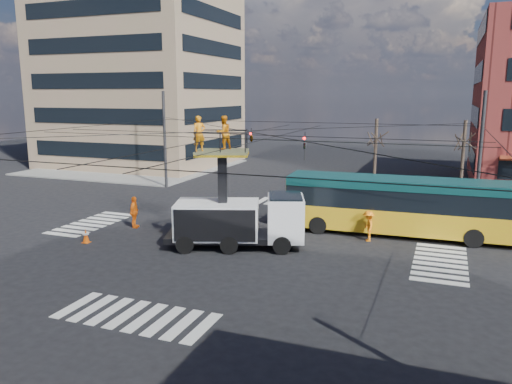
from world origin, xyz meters
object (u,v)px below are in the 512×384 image
object	(u,v)px
traffic_cone	(86,236)
flagger	(368,226)
utility_truck	(239,206)
worker_ground	(134,212)
city_bus	(400,205)

from	to	relation	value
traffic_cone	flagger	size ratio (longest dim) A/B	0.46
utility_truck	worker_ground	bearing A→B (deg)	150.76
utility_truck	city_bus	bearing A→B (deg)	15.26
worker_ground	flagger	world-z (taller)	worker_ground
traffic_cone	worker_ground	distance (m)	3.60
worker_ground	city_bus	bearing A→B (deg)	-88.68
traffic_cone	flagger	world-z (taller)	flagger
traffic_cone	utility_truck	bearing A→B (deg)	16.07
utility_truck	worker_ground	world-z (taller)	utility_truck
city_bus	traffic_cone	bearing A→B (deg)	-156.44
flagger	utility_truck	bearing A→B (deg)	-78.70
utility_truck	traffic_cone	bearing A→B (deg)	176.54
city_bus	worker_ground	world-z (taller)	city_bus
traffic_cone	worker_ground	world-z (taller)	worker_ground
worker_ground	flagger	distance (m)	13.46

